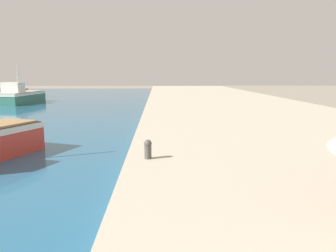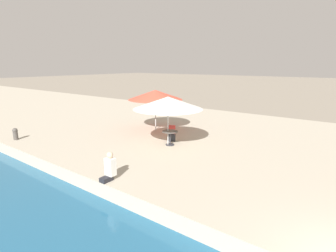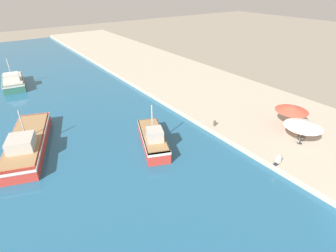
% 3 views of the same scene
% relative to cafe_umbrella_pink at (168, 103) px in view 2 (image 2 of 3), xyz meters
% --- Properties ---
extents(cafe_umbrella_pink, '(3.48, 3.48, 2.48)m').
position_rel_cafe_umbrella_pink_xyz_m(cafe_umbrella_pink, '(0.00, 0.00, 0.00)').
color(cafe_umbrella_pink, '#B7B7B7').
rests_on(cafe_umbrella_pink, quay_promenade).
extents(cafe_umbrella_white, '(3.33, 3.33, 2.50)m').
position_rel_cafe_umbrella_pink_xyz_m(cafe_umbrella_white, '(2.08, 2.50, 0.03)').
color(cafe_umbrella_white, '#B7B7B7').
rests_on(cafe_umbrella_white, quay_promenade).
extents(cafe_table, '(0.80, 0.80, 0.74)m').
position_rel_cafe_umbrella_pink_xyz_m(cafe_table, '(0.06, -0.08, -1.65)').
color(cafe_table, '#333338').
rests_on(cafe_table, quay_promenade).
extents(cafe_chair_left, '(0.57, 0.55, 0.91)m').
position_rel_cafe_umbrella_pink_xyz_m(cafe_chair_left, '(0.70, 0.25, -1.85)').
color(cafe_chair_left, '#2D2D33').
rests_on(cafe_chair_left, quay_promenade).
extents(person_at_quay, '(0.56, 0.36, 1.03)m').
position_rel_cafe_umbrella_pink_xyz_m(person_at_quay, '(-4.55, -0.78, -1.72)').
color(person_at_quay, '#232328').
rests_on(person_at_quay, quay_promenade).
extents(mooring_bollard, '(0.26, 0.26, 0.65)m').
position_rel_cafe_umbrella_pink_xyz_m(mooring_bollard, '(-4.18, 7.26, -1.83)').
color(mooring_bollard, '#4C4742').
rests_on(mooring_bollard, quay_promenade).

